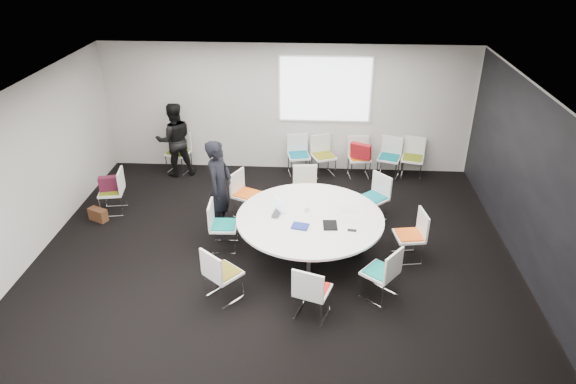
# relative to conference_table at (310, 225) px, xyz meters

# --- Properties ---
(room_shell) EXTENTS (8.08, 7.08, 2.88)m
(room_shell) POSITION_rel_conference_table_xyz_m (-0.49, -0.07, 0.84)
(room_shell) COLOR black
(room_shell) RESTS_ON ground
(conference_table) EXTENTS (2.42, 2.42, 0.73)m
(conference_table) POSITION_rel_conference_table_xyz_m (0.00, 0.00, 0.00)
(conference_table) COLOR silver
(conference_table) RESTS_ON ground
(projection_screen) EXTENTS (1.90, 0.03, 1.35)m
(projection_screen) POSITION_rel_conference_table_xyz_m (0.22, 3.39, 1.29)
(projection_screen) COLOR white
(projection_screen) RESTS_ON room_shell
(chair_ring_a) EXTENTS (0.52, 0.53, 0.88)m
(chair_ring_a) POSITION_rel_conference_table_xyz_m (1.64, -0.04, -0.28)
(chair_ring_a) COLOR silver
(chair_ring_a) RESTS_ON ground
(chair_ring_b) EXTENTS (0.64, 0.64, 0.88)m
(chair_ring_b) POSITION_rel_conference_table_xyz_m (1.16, 1.23, -0.28)
(chair_ring_b) COLOR silver
(chair_ring_b) RESTS_ON ground
(chair_ring_c) EXTENTS (0.50, 0.49, 0.88)m
(chair_ring_c) POSITION_rel_conference_table_xyz_m (-0.12, 1.48, -0.28)
(chair_ring_c) COLOR silver
(chair_ring_c) RESTS_ON ground
(chair_ring_d) EXTENTS (0.60, 0.61, 0.88)m
(chair_ring_d) POSITION_rel_conference_table_xyz_m (-1.23, 1.23, -0.28)
(chair_ring_d) COLOR silver
(chair_ring_d) RESTS_ON ground
(chair_ring_e) EXTENTS (0.47, 0.48, 0.88)m
(chair_ring_e) POSITION_rel_conference_table_xyz_m (-1.47, 0.09, -0.28)
(chair_ring_e) COLOR silver
(chair_ring_e) RESTS_ON ground
(chair_ring_f) EXTENTS (0.64, 0.64, 0.88)m
(chair_ring_f) POSITION_rel_conference_table_xyz_m (-1.25, -1.22, -0.28)
(chair_ring_f) COLOR silver
(chair_ring_f) RESTS_ON ground
(chair_ring_g) EXTENTS (0.58, 0.57, 0.88)m
(chair_ring_g) POSITION_rel_conference_table_xyz_m (0.07, -1.54, -0.28)
(chair_ring_g) COLOR silver
(chair_ring_g) RESTS_ON ground
(chair_ring_h) EXTENTS (0.64, 0.64, 0.88)m
(chair_ring_h) POSITION_rel_conference_table_xyz_m (1.07, -1.06, -0.28)
(chair_ring_h) COLOR silver
(chair_ring_h) RESTS_ON ground
(chair_back_a) EXTENTS (0.54, 0.53, 0.88)m
(chair_back_a) POSITION_rel_conference_table_xyz_m (-0.31, 3.09, -0.28)
(chair_back_a) COLOR silver
(chair_back_a) RESTS_ON ground
(chair_back_b) EXTENTS (0.59, 0.59, 0.88)m
(chair_back_b) POSITION_rel_conference_table_xyz_m (0.23, 3.09, -0.28)
(chair_back_b) COLOR silver
(chair_back_b) RESTS_ON ground
(chair_back_c) EXTENTS (0.52, 0.50, 0.88)m
(chair_back_c) POSITION_rel_conference_table_xyz_m (1.01, 3.05, -0.28)
(chair_back_c) COLOR silver
(chair_back_c) RESTS_ON ground
(chair_back_d) EXTENTS (0.58, 0.57, 0.88)m
(chair_back_d) POSITION_rel_conference_table_xyz_m (1.66, 3.09, -0.28)
(chair_back_d) COLOR silver
(chair_back_d) RESTS_ON ground
(chair_back_e) EXTENTS (0.55, 0.54, 0.88)m
(chair_back_e) POSITION_rel_conference_table_xyz_m (2.16, 3.09, -0.28)
(chair_back_e) COLOR silver
(chair_back_e) RESTS_ON ground
(chair_spare_left) EXTENTS (0.52, 0.53, 0.88)m
(chair_spare_left) POSITION_rel_conference_table_xyz_m (-3.79, 1.19, -0.28)
(chair_spare_left) COLOR silver
(chair_spare_left) RESTS_ON ground
(chair_person_back) EXTENTS (0.57, 0.56, 0.88)m
(chair_person_back) POSITION_rel_conference_table_xyz_m (-3.00, 3.09, -0.28)
(chair_person_back) COLOR silver
(chair_person_back) RESTS_ON ground
(person_main) EXTENTS (0.56, 0.72, 1.75)m
(person_main) POSITION_rel_conference_table_xyz_m (-1.61, 0.67, 0.31)
(person_main) COLOR black
(person_main) RESTS_ON ground
(person_back) EXTENTS (0.97, 0.87, 1.64)m
(person_back) POSITION_rel_conference_table_xyz_m (-3.00, 2.93, 0.26)
(person_back) COLOR black
(person_back) RESTS_ON ground
(laptop) EXTENTS (0.24, 0.33, 0.02)m
(laptop) POSITION_rel_conference_table_xyz_m (-0.51, 0.04, 0.18)
(laptop) COLOR #333338
(laptop) RESTS_ON conference_table
(laptop_lid) EXTENTS (0.18, 0.26, 0.22)m
(laptop_lid) POSITION_rel_conference_table_xyz_m (-0.53, 0.15, 0.30)
(laptop_lid) COLOR silver
(laptop_lid) RESTS_ON conference_table
(notebook_black) EXTENTS (0.24, 0.31, 0.02)m
(notebook_black) POSITION_rel_conference_table_xyz_m (0.32, -0.26, 0.18)
(notebook_black) COLOR black
(notebook_black) RESTS_ON conference_table
(tablet_folio) EXTENTS (0.30, 0.25, 0.03)m
(tablet_folio) POSITION_rel_conference_table_xyz_m (-0.15, -0.33, 0.18)
(tablet_folio) COLOR navy
(tablet_folio) RESTS_ON conference_table
(papers_right) EXTENTS (0.32, 0.25, 0.00)m
(papers_right) POSITION_rel_conference_table_xyz_m (0.64, 0.28, 0.17)
(papers_right) COLOR silver
(papers_right) RESTS_ON conference_table
(papers_front) EXTENTS (0.32, 0.25, 0.00)m
(papers_front) POSITION_rel_conference_table_xyz_m (0.65, -0.05, 0.17)
(papers_front) COLOR silver
(papers_front) RESTS_ON conference_table
(cup) EXTENTS (0.08, 0.08, 0.09)m
(cup) POSITION_rel_conference_table_xyz_m (-0.06, 0.16, 0.21)
(cup) COLOR white
(cup) RESTS_ON conference_table
(phone) EXTENTS (0.15, 0.09, 0.01)m
(phone) POSITION_rel_conference_table_xyz_m (0.66, -0.39, 0.17)
(phone) COLOR black
(phone) RESTS_ON conference_table
(maroon_bag) EXTENTS (0.42, 0.25, 0.28)m
(maroon_bag) POSITION_rel_conference_table_xyz_m (-3.81, 1.18, 0.06)
(maroon_bag) COLOR #4A1327
(maroon_bag) RESTS_ON chair_spare_left
(brown_bag) EXTENTS (0.39, 0.30, 0.24)m
(brown_bag) POSITION_rel_conference_table_xyz_m (-4.00, 0.86, -0.44)
(brown_bag) COLOR #472916
(brown_bag) RESTS_ON ground
(red_jacket) EXTENTS (0.47, 0.33, 0.36)m
(red_jacket) POSITION_rel_conference_table_xyz_m (1.01, 2.83, 0.14)
(red_jacket) COLOR maroon
(red_jacket) RESTS_ON chair_back_c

